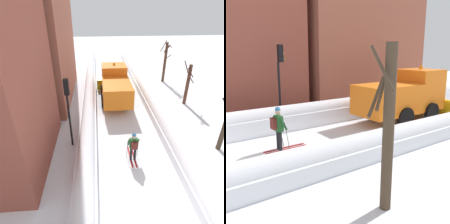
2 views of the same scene
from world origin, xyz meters
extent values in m
plane|color=white|center=(0.00, 10.00, 0.00)|extent=(80.00, 80.00, 0.00)
cube|color=white|center=(-2.62, 10.00, 0.41)|extent=(1.10, 36.00, 0.81)
cylinder|color=white|center=(-2.62, 10.00, 0.81)|extent=(0.90, 34.20, 0.90)
cube|color=white|center=(2.62, 10.00, 0.29)|extent=(1.10, 36.00, 0.58)
cylinder|color=white|center=(2.62, 10.00, 0.58)|extent=(0.90, 34.20, 0.90)
cube|color=orange|center=(-0.33, 9.97, 1.40)|extent=(2.30, 3.40, 1.60)
cube|color=orange|center=(-0.33, 12.67, 1.75)|extent=(2.20, 2.00, 2.30)
cube|color=black|center=(-0.33, 13.63, 2.26)|extent=(1.85, 0.06, 1.01)
cube|color=gold|center=(-0.33, 14.02, 0.55)|extent=(3.20, 0.46, 1.13)
cylinder|color=orange|center=(-0.33, 12.67, 3.02)|extent=(0.20, 0.20, 0.18)
cylinder|color=black|center=(-1.48, 12.37, 0.55)|extent=(0.25, 1.10, 1.10)
cylinder|color=black|center=(0.82, 12.37, 0.55)|extent=(0.25, 1.10, 1.10)
cylinder|color=black|center=(-1.48, 10.17, 0.55)|extent=(0.25, 1.10, 1.10)
cylinder|color=black|center=(0.82, 10.17, 0.55)|extent=(0.25, 1.10, 1.10)
cylinder|color=black|center=(-0.17, 3.52, 0.41)|extent=(0.14, 0.14, 0.82)
cylinder|color=black|center=(0.05, 3.52, 0.41)|extent=(0.14, 0.14, 0.82)
cube|color=#1E5123|center=(-0.06, 3.52, 1.13)|extent=(0.42, 0.26, 0.62)
cube|color=#591E19|center=(-0.06, 3.31, 1.16)|extent=(0.32, 0.16, 0.44)
sphere|color=tan|center=(-0.06, 3.52, 1.60)|extent=(0.24, 0.24, 0.24)
sphere|color=teal|center=(-0.06, 3.52, 1.70)|extent=(0.22, 0.22, 0.22)
cylinder|color=#1E5123|center=(-0.32, 3.62, 1.16)|extent=(0.09, 0.33, 0.56)
cylinder|color=#1E5123|center=(0.20, 3.62, 1.16)|extent=(0.09, 0.33, 0.56)
cube|color=maroon|center=(-0.17, 3.77, 0.01)|extent=(0.09, 1.80, 0.03)
cube|color=maroon|center=(0.05, 3.77, 0.01)|extent=(0.09, 1.80, 0.03)
cylinder|color=#262628|center=(-0.36, 3.74, 0.60)|extent=(0.02, 0.19, 1.19)
cylinder|color=#262628|center=(0.24, 3.74, 0.60)|extent=(0.02, 0.19, 1.19)
cylinder|color=black|center=(-3.59, 5.14, 1.69)|extent=(0.12, 0.12, 3.38)
cube|color=black|center=(-3.59, 5.28, 3.83)|extent=(0.28, 0.24, 0.90)
sphere|color=red|center=(-3.59, 5.41, 4.11)|extent=(0.18, 0.18, 0.18)
sphere|color=gold|center=(-3.59, 5.41, 3.83)|extent=(0.18, 0.18, 0.18)
sphere|color=green|center=(-3.59, 5.41, 3.55)|extent=(0.18, 0.18, 0.18)
cylinder|color=#453627|center=(5.34, 4.07, 2.07)|extent=(0.28, 0.28, 4.15)
cylinder|color=#453627|center=(5.15, 3.97, 2.99)|extent=(0.36, 0.59, 0.82)
cylinder|color=#453627|center=(5.33, 3.80, 3.56)|extent=(0.83, 0.10, 1.04)
cylinder|color=#453627|center=(5.06, 3.91, 2.90)|extent=(0.48, 0.88, 0.92)
camera|label=1|loc=(-1.91, -4.93, 7.86)|focal=31.76mm
camera|label=2|loc=(9.55, -0.45, 3.93)|focal=42.26mm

